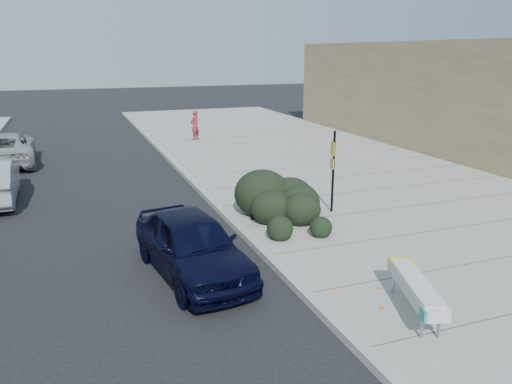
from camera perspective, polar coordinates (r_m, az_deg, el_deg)
ground at (r=11.63m, az=1.52°, el=-7.92°), size 120.00×120.00×0.00m
sidewalk_near at (r=18.29m, az=11.95°, el=0.86°), size 11.20×50.00×0.15m
curb_near at (r=16.06m, az=-5.20°, el=-0.89°), size 0.22×50.00×0.17m
bench at (r=9.41m, az=17.77°, el=-10.31°), size 1.12×2.13×0.64m
bike_rack at (r=14.03m, az=-0.47°, el=-0.49°), size 0.26×0.65×0.99m
sign_post at (r=14.44m, az=8.78°, el=2.92°), size 0.11×0.27×2.37m
hedge at (r=14.06m, az=3.38°, el=0.03°), size 3.20×4.24×1.43m
sedan_navy at (r=10.82m, az=-7.32°, el=-5.95°), size 2.16×4.24×1.38m
suv_silver at (r=23.75m, az=-26.73°, el=4.42°), size 2.52×5.06×1.38m
pedestrian at (r=26.65m, az=-7.00°, el=7.58°), size 0.68×0.65×1.56m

